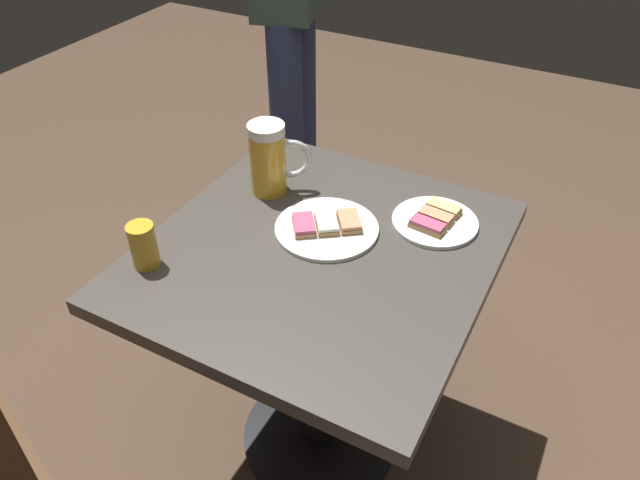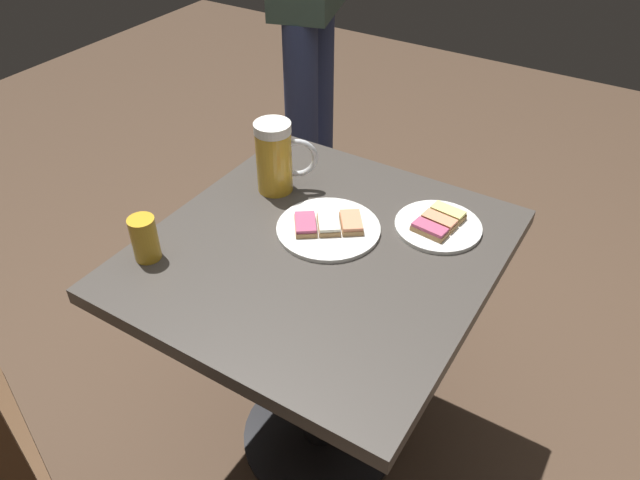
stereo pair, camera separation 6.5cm
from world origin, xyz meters
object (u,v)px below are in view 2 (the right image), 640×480
(plate_near, at_px, (328,227))
(plate_far, at_px, (438,225))
(beer_glass_small, at_px, (145,239))
(beer_mug, at_px, (276,157))

(plate_near, bearing_deg, plate_far, 33.88)
(plate_far, height_order, beer_glass_small, beer_glass_small)
(plate_far, distance_m, beer_glass_small, 0.64)
(plate_near, height_order, plate_far, same)
(plate_near, height_order, beer_glass_small, beer_glass_small)
(plate_far, relative_size, beer_mug, 1.09)
(beer_glass_small, bearing_deg, plate_near, 45.42)
(beer_mug, bearing_deg, beer_glass_small, -102.91)
(plate_near, xyz_separation_m, plate_far, (0.21, 0.14, 0.00))
(plate_near, relative_size, beer_mug, 1.31)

